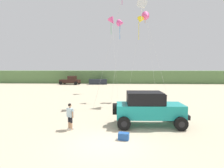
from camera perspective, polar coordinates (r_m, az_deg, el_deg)
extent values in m
plane|color=#C1B293|center=(10.07, -1.66, -17.57)|extent=(220.00, 220.00, 0.00)
cube|color=#567A47|center=(49.83, -2.59, 2.25)|extent=(90.00, 7.00, 3.13)
cube|color=teal|center=(12.93, 11.32, -7.88)|extent=(4.45, 1.96, 0.90)
cube|color=teal|center=(13.25, 18.43, -6.10)|extent=(1.15, 1.72, 0.12)
cube|color=black|center=(12.71, 9.82, -4.18)|extent=(2.35, 1.82, 0.80)
cube|color=black|center=(12.96, 15.09, -4.28)|extent=(0.15, 1.67, 0.72)
cube|color=black|center=(13.58, 20.92, -8.67)|extent=(0.25, 1.81, 0.28)
cylinder|color=black|center=(12.71, 0.88, -7.55)|extent=(0.32, 0.78, 0.77)
cylinder|color=black|center=(14.44, 17.48, -9.07)|extent=(0.85, 0.32, 0.84)
cylinder|color=black|center=(14.44, 17.48, -9.07)|extent=(0.39, 0.33, 0.38)
cylinder|color=black|center=(12.55, 20.17, -11.27)|extent=(0.85, 0.32, 0.84)
cylinder|color=black|center=(12.55, 20.17, -11.27)|extent=(0.39, 0.33, 0.38)
cylinder|color=black|center=(13.88, 3.28, -9.41)|extent=(0.85, 0.32, 0.84)
cylinder|color=black|center=(13.88, 3.28, -9.41)|extent=(0.39, 0.33, 0.38)
cylinder|color=black|center=(11.90, 3.66, -11.86)|extent=(0.85, 0.32, 0.84)
cylinder|color=black|center=(11.90, 3.66, -11.86)|extent=(0.39, 0.33, 0.38)
cylinder|color=tan|center=(12.39, -12.84, -12.13)|extent=(0.14, 0.14, 0.49)
cylinder|color=black|center=(12.28, -12.87, -10.38)|extent=(0.15, 0.15, 0.36)
cube|color=silver|center=(12.47, -12.67, -12.96)|extent=(0.25, 0.27, 0.10)
cylinder|color=tan|center=(12.22, -12.20, -12.36)|extent=(0.14, 0.14, 0.49)
cylinder|color=black|center=(12.11, -12.24, -10.58)|extent=(0.15, 0.15, 0.36)
cube|color=silver|center=(12.30, -12.03, -13.20)|extent=(0.25, 0.27, 0.10)
cube|color=silver|center=(12.09, -12.60, -8.42)|extent=(0.48, 0.45, 0.54)
cylinder|color=tan|center=(12.29, -13.32, -8.26)|extent=(0.09, 0.09, 0.56)
cylinder|color=silver|center=(12.25, -13.34, -7.39)|extent=(0.11, 0.11, 0.16)
cylinder|color=tan|center=(11.89, -11.84, -8.67)|extent=(0.09, 0.09, 0.56)
cylinder|color=silver|center=(11.85, -11.86, -7.78)|extent=(0.11, 0.11, 0.16)
cylinder|color=tan|center=(12.02, -12.62, -6.98)|extent=(0.10, 0.10, 0.08)
sphere|color=tan|center=(11.99, -12.64, -6.30)|extent=(0.21, 0.21, 0.21)
sphere|color=black|center=(11.98, -12.70, -6.22)|extent=(0.21, 0.21, 0.21)
cube|color=#23519E|center=(10.49, 3.55, -15.52)|extent=(0.62, 0.46, 0.38)
cube|color=black|center=(45.03, -12.63, 0.83)|extent=(4.84, 2.59, 0.76)
cube|color=black|center=(44.76, -12.00, 1.85)|extent=(1.86, 2.03, 0.84)
cylinder|color=black|center=(45.30, -9.94, 0.42)|extent=(0.79, 0.38, 0.76)
cylinder|color=black|center=(43.36, -10.96, 0.21)|extent=(0.79, 0.38, 0.76)
cylinder|color=black|center=(46.79, -14.16, 0.48)|extent=(0.79, 0.38, 0.76)
cylinder|color=black|center=(44.91, -15.32, 0.28)|extent=(0.79, 0.38, 0.76)
cube|color=#1E232D|center=(44.51, -4.27, 0.68)|extent=(4.35, 2.12, 1.20)
cone|color=#E04C93|center=(22.94, 2.79, 18.03)|extent=(1.21, 1.32, 1.14)
cylinder|color=blue|center=(22.72, 2.39, 15.45)|extent=(0.05, 0.15, 1.63)
cylinder|color=silver|center=(20.02, 1.32, 6.92)|extent=(1.00, 4.68, 9.02)
cone|color=#E04C93|center=(23.77, 10.39, 19.71)|extent=(1.16, 1.18, 1.24)
cylinder|color=orange|center=(23.61, 9.99, 18.44)|extent=(0.05, 0.14, 0.62)
cylinder|color=silver|center=(21.53, 11.88, 7.86)|extent=(0.87, 3.10, 9.91)
cylinder|color=#E04C93|center=(20.91, 3.07, 23.90)|extent=(0.05, 0.11, 0.82)
cylinder|color=silver|center=(18.51, -0.94, 10.75)|extent=(2.83, 2.81, 11.38)
cone|color=white|center=(21.77, 9.37, 22.37)|extent=(1.73, 1.60, 1.63)
cylinder|color=white|center=(21.50, 8.91, 20.11)|extent=(0.05, 0.19, 1.10)
cylinder|color=silver|center=(19.37, 13.20, 8.85)|extent=(2.36, 3.26, 10.37)
cone|color=#E04C93|center=(30.95, 0.01, 18.50)|extent=(1.64, 1.38, 1.43)
cylinder|color=green|center=(30.70, -0.28, 16.39)|extent=(0.05, 0.27, 1.71)
cylinder|color=silver|center=(27.19, 0.84, 8.56)|extent=(1.07, 5.87, 11.09)
cone|color=yellow|center=(23.55, 8.52, 18.54)|extent=(1.07, 1.06, 1.07)
cylinder|color=yellow|center=(23.28, 8.10, 15.61)|extent=(0.05, 0.21, 2.10)
cylinder|color=silver|center=(21.20, 6.64, 7.26)|extent=(1.62, 3.29, 9.38)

